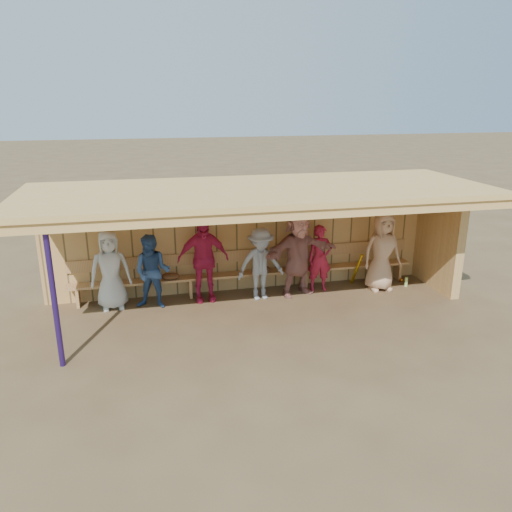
{
  "coord_description": "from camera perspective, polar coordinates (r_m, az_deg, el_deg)",
  "views": [
    {
      "loc": [
        -2.15,
        -9.03,
        4.13
      ],
      "look_at": [
        0.0,
        0.35,
        1.05
      ],
      "focal_mm": 35.0,
      "sensor_mm": 36.0,
      "label": 1
    }
  ],
  "objects": [
    {
      "name": "ground",
      "position": [
        10.16,
        0.44,
        -6.24
      ],
      "size": [
        90.0,
        90.0,
        0.0
      ],
      "primitive_type": "plane",
      "color": "brown",
      "rests_on": "ground"
    },
    {
      "name": "player_b",
      "position": [
        10.41,
        -16.31,
        -1.56
      ],
      "size": [
        0.84,
        0.59,
        1.63
      ],
      "primitive_type": "imported",
      "rotation": [
        0.0,
        0.0,
        0.09
      ],
      "color": "silver",
      "rests_on": "ground"
    },
    {
      "name": "player_c",
      "position": [
        10.26,
        -11.75,
        -1.78
      ],
      "size": [
        0.89,
        0.78,
        1.53
      ],
      "primitive_type": "imported",
      "rotation": [
        0.0,
        0.0,
        -0.31
      ],
      "color": "#315188",
      "rests_on": "ground"
    },
    {
      "name": "player_d",
      "position": [
        10.42,
        -6.07,
        -0.37
      ],
      "size": [
        1.08,
        0.47,
        1.82
      ],
      "primitive_type": "imported",
      "rotation": [
        0.0,
        0.0,
        0.02
      ],
      "color": "#C71F4A",
      "rests_on": "ground"
    },
    {
      "name": "player_e",
      "position": [
        10.48,
        0.52,
        -0.92
      ],
      "size": [
        1.06,
        0.68,
        1.56
      ],
      "primitive_type": "imported",
      "rotation": [
        0.0,
        0.0,
        0.11
      ],
      "color": "#909398",
      "rests_on": "ground"
    },
    {
      "name": "player_f",
      "position": [
        10.7,
        4.8,
        0.33
      ],
      "size": [
        1.83,
        1.02,
        1.88
      ],
      "primitive_type": "imported",
      "rotation": [
        0.0,
        0.0,
        0.28
      ],
      "color": "#B77267",
      "rests_on": "ground"
    },
    {
      "name": "player_g",
      "position": [
        11.05,
        7.31,
        -0.26
      ],
      "size": [
        0.57,
        0.41,
        1.48
      ],
      "primitive_type": "imported",
      "rotation": [
        0.0,
        0.0,
        -0.1
      ],
      "color": "#AA1B32",
      "rests_on": "ground"
    },
    {
      "name": "player_h",
      "position": [
        11.31,
        14.21,
        0.47
      ],
      "size": [
        0.86,
        0.56,
        1.76
      ],
      "primitive_type": "imported",
      "rotation": [
        0.0,
        0.0,
        -0.0
      ],
      "color": "tan",
      "rests_on": "ground"
    },
    {
      "name": "dugout_structure",
      "position": [
        10.34,
        1.69,
        4.11
      ],
      "size": [
        8.8,
        3.2,
        2.5
      ],
      "color": "tan",
      "rests_on": "ground"
    },
    {
      "name": "bench",
      "position": [
        10.98,
        -0.89,
        -1.41
      ],
      "size": [
        7.6,
        0.34,
        0.93
      ],
      "color": "tan",
      "rests_on": "ground"
    },
    {
      "name": "dugout_equipment",
      "position": [
        10.82,
        -2.23,
        -1.93
      ],
      "size": [
        5.54,
        0.62,
        0.8
      ],
      "color": "yellow",
      "rests_on": "ground"
    }
  ]
}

